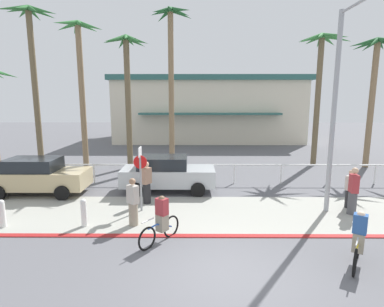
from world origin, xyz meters
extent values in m
plane|color=#5B5B60|center=(0.00, 10.00, 0.00)|extent=(80.00, 80.00, 0.00)
cube|color=#9E9E93|center=(0.00, 4.20, 0.01)|extent=(44.00, 4.00, 0.02)
cube|color=maroon|center=(0.00, 2.20, 0.01)|extent=(44.00, 0.24, 0.03)
cube|color=beige|center=(0.60, 26.75, 3.04)|extent=(18.66, 9.49, 6.08)
cube|color=#2D605B|center=(0.60, 26.75, 6.33)|extent=(19.26, 10.09, 0.50)
cube|color=#2D605B|center=(0.60, 21.50, 3.00)|extent=(13.06, 1.20, 0.16)
cylinder|color=white|center=(0.00, 8.50, 1.00)|extent=(21.96, 0.08, 0.08)
cylinder|color=white|center=(-10.98, 8.50, 0.50)|extent=(0.08, 0.08, 1.00)
cylinder|color=white|center=(-8.54, 8.50, 0.50)|extent=(0.08, 0.08, 1.00)
cylinder|color=white|center=(-6.10, 8.50, 0.50)|extent=(0.08, 0.08, 1.00)
cylinder|color=white|center=(-3.66, 8.50, 0.50)|extent=(0.08, 0.08, 1.00)
cylinder|color=white|center=(-1.22, 8.50, 0.50)|extent=(0.08, 0.08, 1.00)
cylinder|color=white|center=(1.22, 8.50, 0.50)|extent=(0.08, 0.08, 1.00)
cylinder|color=white|center=(3.66, 8.50, 0.50)|extent=(0.08, 0.08, 1.00)
cylinder|color=white|center=(6.10, 8.50, 0.50)|extent=(0.08, 0.08, 1.00)
cylinder|color=white|center=(8.54, 8.50, 0.50)|extent=(0.08, 0.08, 1.00)
cylinder|color=gray|center=(-2.96, 4.48, 1.10)|extent=(0.08, 0.08, 2.20)
cube|color=white|center=(-2.96, 4.48, 2.38)|extent=(0.04, 0.56, 0.36)
cylinder|color=red|center=(-2.96, 4.48, 1.98)|extent=(0.52, 0.03, 0.52)
cylinder|color=white|center=(-7.46, 2.85, 0.42)|extent=(0.20, 0.20, 0.85)
sphere|color=white|center=(-7.46, 2.85, 0.90)|extent=(0.20, 0.20, 0.20)
cylinder|color=white|center=(-4.69, 2.96, 0.42)|extent=(0.20, 0.20, 0.85)
sphere|color=white|center=(-4.69, 2.96, 0.90)|extent=(0.20, 0.20, 0.20)
cylinder|color=#9EA0A5|center=(4.36, 4.51, 3.75)|extent=(0.18, 0.18, 7.50)
cylinder|color=#9EA0A5|center=(4.36, 3.41, 7.40)|extent=(0.10, 2.20, 0.10)
cone|color=#387F3D|center=(-13.72, 14.16, 6.04)|extent=(1.56, 1.56, 0.78)
cylinder|color=brown|center=(-10.82, 12.47, 4.88)|extent=(0.36, 0.36, 9.75)
cone|color=#2D6B33|center=(-9.97, 12.47, 9.57)|extent=(1.77, 0.32, 0.68)
cone|color=#2D6B33|center=(-10.25, 13.04, 9.57)|extent=(1.41, 1.41, 0.67)
cone|color=#2D6B33|center=(-10.82, 13.21, 9.55)|extent=(0.32, 1.56, 0.71)
cone|color=#2D6B33|center=(-11.47, 13.13, 9.62)|extent=(1.56, 1.56, 0.58)
cone|color=#2D6B33|center=(-11.49, 12.47, 9.62)|extent=(1.41, 0.32, 0.57)
cone|color=#2D6B33|center=(-11.46, 11.83, 9.54)|extent=(1.57, 1.57, 0.74)
cone|color=#2D6B33|center=(-10.82, 11.77, 9.55)|extent=(0.32, 1.51, 0.70)
cone|color=#2D6B33|center=(-10.32, 11.97, 9.51)|extent=(1.30, 1.30, 0.78)
cylinder|color=#846B4C|center=(-7.98, 12.69, 4.47)|extent=(0.36, 0.36, 8.94)
cone|color=#387F3D|center=(-7.22, 12.69, 8.73)|extent=(1.60, 0.32, 0.72)
cone|color=#387F3D|center=(-7.59, 13.37, 8.81)|extent=(1.09, 1.58, 0.58)
cone|color=#387F3D|center=(-8.34, 13.31, 8.73)|extent=(1.04, 1.49, 0.73)
cone|color=#387F3D|center=(-8.61, 12.69, 8.72)|extent=(1.37, 0.32, 0.75)
cone|color=#387F3D|center=(-8.42, 11.93, 8.77)|extent=(1.18, 1.72, 0.65)
cone|color=#387F3D|center=(-7.67, 12.15, 8.79)|extent=(0.94, 1.30, 0.61)
cylinder|color=brown|center=(-4.98, 12.26, 4.01)|extent=(0.36, 0.36, 8.03)
cone|color=#2D6B33|center=(-4.31, 12.26, 7.83)|extent=(1.42, 0.32, 0.70)
cone|color=#2D6B33|center=(-4.47, 12.69, 7.81)|extent=(1.29, 1.16, 0.74)
cone|color=#2D6B33|center=(-4.86, 12.93, 7.88)|extent=(0.56, 1.45, 0.60)
cone|color=#2D6B33|center=(-5.37, 12.93, 7.79)|extent=(1.10, 1.58, 0.78)
cone|color=#2D6B33|center=(-5.68, 12.52, 7.90)|extent=(1.57, 0.83, 0.57)
cone|color=#2D6B33|center=(-5.60, 12.03, 7.82)|extent=(1.45, 0.79, 0.72)
cone|color=#2D6B33|center=(-5.42, 11.50, 7.77)|extent=(1.20, 1.76, 0.82)
cone|color=#2D6B33|center=(-4.87, 11.66, 7.89)|extent=(0.54, 1.33, 0.59)
cone|color=#2D6B33|center=(-4.41, 11.78, 7.77)|extent=(1.43, 1.27, 0.81)
cylinder|color=#846B4C|center=(-2.38, 13.60, 4.97)|extent=(0.36, 0.36, 9.94)
cone|color=#235B2D|center=(-1.78, 13.60, 9.74)|extent=(1.31, 0.32, 0.70)
cone|color=#235B2D|center=(-1.71, 14.27, 9.81)|extent=(1.59, 1.59, 0.57)
cone|color=#235B2D|center=(-2.38, 14.38, 9.70)|extent=(0.32, 1.66, 0.79)
cone|color=#235B2D|center=(-2.83, 14.05, 9.67)|extent=(1.22, 1.22, 0.84)
cone|color=#235B2D|center=(-3.01, 13.60, 9.76)|extent=(1.34, 0.32, 0.67)
cone|color=#235B2D|center=(-2.89, 13.09, 9.73)|extent=(1.31, 1.31, 0.73)
cone|color=#235B2D|center=(-2.38, 12.65, 9.78)|extent=(0.32, 1.95, 0.64)
cone|color=#235B2D|center=(-1.75, 12.97, 9.75)|extent=(1.53, 1.53, 0.69)
cylinder|color=brown|center=(7.17, 13.27, 4.15)|extent=(0.36, 0.36, 8.30)
cone|color=#387F3D|center=(8.12, 13.27, 8.12)|extent=(1.96, 0.32, 0.69)
cone|color=#387F3D|center=(7.82, 13.81, 8.08)|extent=(1.56, 1.38, 0.76)
cone|color=#387F3D|center=(7.29, 13.99, 8.04)|extent=(0.59, 1.60, 0.83)
cone|color=#387F3D|center=(6.84, 13.84, 8.12)|extent=(0.98, 1.38, 0.68)
cone|color=#387F3D|center=(6.51, 13.51, 8.16)|extent=(1.48, 0.80, 0.61)
cone|color=#387F3D|center=(6.35, 12.97, 8.04)|extent=(1.84, 0.93, 0.84)
cone|color=#387F3D|center=(6.80, 12.62, 8.13)|extent=(1.06, 1.51, 0.66)
cone|color=#387F3D|center=(7.33, 12.35, 8.15)|extent=(0.65, 1.95, 0.62)
cone|color=#387F3D|center=(7.77, 12.76, 8.16)|extent=(1.46, 1.30, 0.60)
cylinder|color=#846B4C|center=(10.28, 12.55, 3.95)|extent=(0.36, 0.36, 7.91)
cone|color=#235B2D|center=(10.78, 13.04, 7.69)|extent=(1.28, 1.28, 0.75)
cone|color=#235B2D|center=(10.28, 13.43, 7.70)|extent=(0.32, 1.83, 0.72)
cone|color=#235B2D|center=(9.78, 13.05, 7.68)|extent=(1.30, 1.30, 0.76)
cone|color=#235B2D|center=(9.42, 12.55, 7.70)|extent=(1.81, 0.32, 0.72)
cone|color=#235B2D|center=(9.79, 12.06, 7.65)|extent=(1.30, 1.30, 0.82)
cube|color=tan|center=(-8.05, 6.66, 0.73)|extent=(4.40, 1.80, 0.80)
cube|color=#1E2328|center=(-8.30, 6.66, 1.41)|extent=(2.29, 1.58, 0.56)
cylinder|color=black|center=(-6.64, 7.56, 0.33)|extent=(0.66, 0.22, 0.66)
cylinder|color=black|center=(-6.64, 5.76, 0.33)|extent=(0.66, 0.22, 0.66)
cylinder|color=black|center=(-9.46, 7.56, 0.33)|extent=(0.66, 0.22, 0.66)
cube|color=#B2B7BC|center=(-2.11, 7.18, 0.73)|extent=(4.40, 1.80, 0.80)
cube|color=#1E2328|center=(-2.36, 7.18, 1.41)|extent=(2.29, 1.58, 0.56)
cylinder|color=black|center=(-0.70, 8.08, 0.33)|extent=(0.66, 0.22, 0.66)
cylinder|color=black|center=(-0.70, 6.28, 0.33)|extent=(0.66, 0.22, 0.66)
cylinder|color=black|center=(-3.51, 8.08, 0.33)|extent=(0.66, 0.22, 0.66)
cylinder|color=black|center=(-3.51, 6.28, 0.33)|extent=(0.66, 0.22, 0.66)
torus|color=black|center=(-2.26, 1.32, 0.33)|extent=(0.47, 0.62, 0.72)
torus|color=black|center=(-1.61, 2.21, 0.33)|extent=(0.47, 0.62, 0.72)
cylinder|color=#2851A8|center=(-1.81, 1.94, 0.48)|extent=(0.45, 0.59, 0.35)
cylinder|color=#2851A8|center=(-2.12, 1.52, 0.62)|extent=(0.27, 0.34, 0.07)
cylinder|color=#2851A8|center=(-1.87, 1.86, 0.55)|extent=(0.05, 0.05, 0.44)
cylinder|color=silver|center=(-2.23, 1.36, 0.88)|extent=(0.32, 0.43, 0.04)
cube|color=gray|center=(-1.87, 1.86, 0.61)|extent=(0.41, 0.42, 0.52)
cube|color=#A33338|center=(-1.87, 1.86, 1.13)|extent=(0.43, 0.41, 0.52)
sphere|color=brown|center=(-1.87, 1.86, 1.36)|extent=(0.22, 0.22, 0.22)
torus|color=black|center=(3.17, 0.01, 0.33)|extent=(0.44, 0.64, 0.72)
torus|color=black|center=(3.75, 0.94, 0.33)|extent=(0.44, 0.64, 0.72)
cylinder|color=gold|center=(3.57, 0.65, 0.48)|extent=(0.41, 0.61, 0.35)
cylinder|color=gold|center=(3.29, 0.21, 0.62)|extent=(0.25, 0.35, 0.07)
cylinder|color=gold|center=(3.52, 0.57, 0.55)|extent=(0.05, 0.05, 0.44)
cylinder|color=silver|center=(3.19, 0.05, 0.88)|extent=(0.30, 0.44, 0.04)
cube|color=gray|center=(3.52, 0.57, 0.61)|extent=(0.41, 0.42, 0.52)
cube|color=#2D5699|center=(3.52, 0.57, 1.13)|extent=(0.43, 0.40, 0.52)
sphere|color=beige|center=(3.52, 0.57, 1.36)|extent=(0.22, 0.22, 0.22)
cylinder|color=#232326|center=(-2.87, 5.34, 0.44)|extent=(0.44, 0.44, 0.88)
cube|color=#93705B|center=(-2.87, 5.34, 1.21)|extent=(0.44, 0.48, 0.68)
sphere|color=#D6A884|center=(-2.87, 5.34, 1.70)|extent=(0.24, 0.24, 0.24)
cylinder|color=gray|center=(-3.00, 3.05, 0.41)|extent=(0.45, 0.45, 0.82)
cube|color=#B7B2A8|center=(-3.00, 3.05, 1.14)|extent=(0.47, 0.46, 0.63)
sphere|color=#9E7556|center=(-3.00, 3.05, 1.60)|extent=(0.23, 0.23, 0.23)
cylinder|color=#232326|center=(5.42, 4.87, 0.38)|extent=(0.45, 0.45, 0.76)
cube|color=#B7B2A8|center=(5.42, 4.87, 1.05)|extent=(0.48, 0.44, 0.59)
sphere|color=#D6A884|center=(5.42, 4.87, 1.48)|extent=(0.21, 0.21, 0.21)
cylinder|color=#4C4C51|center=(5.17, 4.14, 0.44)|extent=(0.36, 0.36, 0.89)
cube|color=#A33338|center=(5.17, 4.14, 1.23)|extent=(0.31, 0.43, 0.68)
sphere|color=#D6A884|center=(5.17, 4.14, 1.72)|extent=(0.24, 0.24, 0.24)
camera|label=1|loc=(-0.89, -7.17, 4.40)|focal=28.90mm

